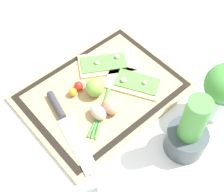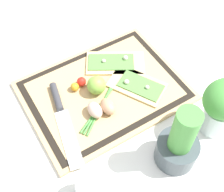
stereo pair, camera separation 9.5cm
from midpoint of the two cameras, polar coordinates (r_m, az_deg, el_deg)
The scene contains 13 objects.
ground_plane at distance 1.00m, azimuth -4.48°, elevation 0.34°, with size 6.00×6.00×0.00m, color white.
cutting_board at distance 0.99m, azimuth -4.50°, elevation 0.60°, with size 0.49×0.37×0.02m.
pizza_slice_near at distance 1.05m, azimuth -3.51°, elevation 5.89°, with size 0.22×0.19×0.02m.
pizza_slice_far at distance 1.00m, azimuth 1.40°, elevation 2.42°, with size 0.18×0.20×0.02m.
knife at distance 0.94m, azimuth -11.90°, elevation -3.98°, with size 0.09×0.29×0.02m.
egg_brown at distance 0.92m, azimuth -3.28°, elevation -2.22°, with size 0.04×0.06×0.04m, color tan.
egg_pink at distance 0.92m, azimuth -5.51°, elevation -3.19°, with size 0.04×0.06×0.04m, color beige.
lime at distance 0.96m, azimuth -6.00°, elevation 1.39°, with size 0.06×0.06×0.06m, color #7FB742.
cherry_tomato_red at distance 0.99m, azimuth -8.89°, elevation 1.63°, with size 0.03×0.03×0.03m, color red.
cherry_tomato_yellow at distance 0.98m, azimuth -9.95°, elevation 0.49°, with size 0.03×0.03×0.03m, color gold.
scallion_bunch at distance 0.96m, azimuth -4.02°, elevation -0.72°, with size 0.25×0.18×0.01m.
herb_pot at distance 0.85m, azimuth 10.69°, elevation -7.01°, with size 0.11×0.11×0.22m.
herb_glass at distance 0.90m, azimuth 16.80°, elevation 0.99°, with size 0.13×0.11×0.20m.
Camera 1 is at (0.36, 0.46, 0.81)m, focal length 50.00 mm.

